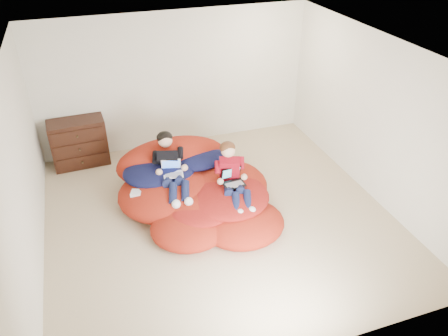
% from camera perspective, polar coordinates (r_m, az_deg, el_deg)
% --- Properties ---
extents(room_shell, '(5.10, 5.10, 2.77)m').
position_cam_1_polar(room_shell, '(6.51, -0.72, -4.77)').
color(room_shell, tan).
rests_on(room_shell, ground).
extents(dresser, '(0.96, 0.55, 0.85)m').
position_cam_1_polar(dresser, '(8.10, -18.41, 3.16)').
color(dresser, '#33180E').
rests_on(dresser, ground).
extents(beanbag_pile, '(2.36, 2.52, 0.88)m').
position_cam_1_polar(beanbag_pile, '(6.76, -3.86, -2.87)').
color(beanbag_pile, '#B02513').
rests_on(beanbag_pile, ground).
extents(cream_pillow, '(0.47, 0.30, 0.30)m').
position_cam_1_polar(cream_pillow, '(7.12, -9.39, 2.12)').
color(cream_pillow, silver).
rests_on(cream_pillow, beanbag_pile).
extents(older_boy, '(0.42, 1.19, 0.70)m').
position_cam_1_polar(older_boy, '(6.65, -7.01, 0.59)').
color(older_boy, black).
rests_on(older_boy, beanbag_pile).
extents(younger_boy, '(0.41, 0.97, 0.76)m').
position_cam_1_polar(younger_boy, '(6.41, 1.09, -0.72)').
color(younger_boy, maroon).
rests_on(younger_boy, beanbag_pile).
extents(laptop_white, '(0.32, 0.31, 0.21)m').
position_cam_1_polar(laptop_white, '(6.59, -6.76, -0.26)').
color(laptop_white, silver).
rests_on(laptop_white, older_boy).
extents(laptop_black, '(0.33, 0.31, 0.22)m').
position_cam_1_polar(laptop_black, '(6.44, 1.15, -1.46)').
color(laptop_black, black).
rests_on(laptop_black, younger_boy).
extents(power_adapter, '(0.19, 0.19, 0.06)m').
position_cam_1_polar(power_adapter, '(6.52, -11.39, -3.24)').
color(power_adapter, silver).
rests_on(power_adapter, beanbag_pile).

